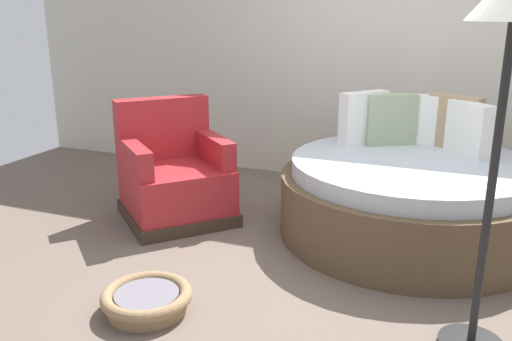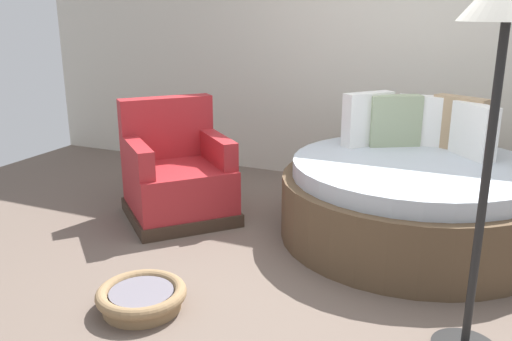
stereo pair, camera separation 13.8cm
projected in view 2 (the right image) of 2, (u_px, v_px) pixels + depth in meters
The scene contains 6 objects.
ground_plane at pixel (339, 275), 3.46m from camera, with size 8.00×8.00×0.02m, color #66564C.
back_wall at pixel (407, 44), 4.86m from camera, with size 8.00×0.12×2.66m, color beige.
round_daybed at pixel (412, 197), 3.95m from camera, with size 1.90×1.90×1.00m.
red_armchair at pixel (177, 177), 4.34m from camera, with size 1.13×1.13×0.94m.
pet_basket at pixel (142, 297), 3.04m from camera, with size 0.51×0.51×0.13m.
floor_lamp at pixel (504, 33), 2.24m from camera, with size 0.40×0.40×1.82m.
Camera 2 is at (0.77, -3.07, 1.63)m, focal length 37.85 mm.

